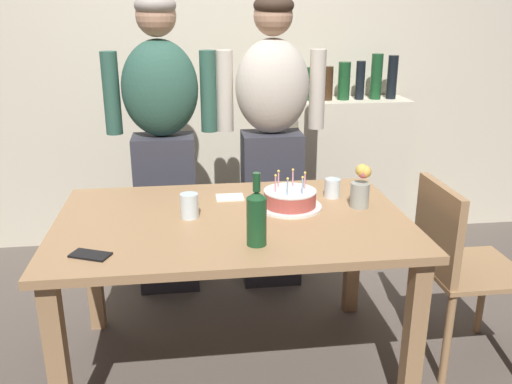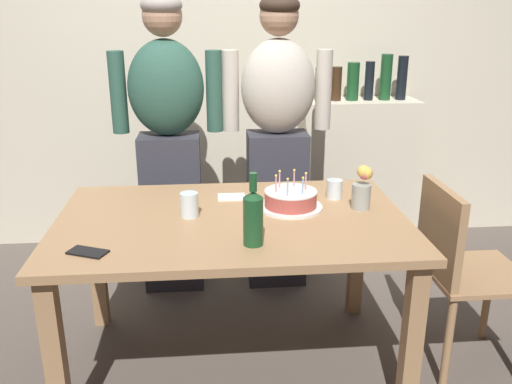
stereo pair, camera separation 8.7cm
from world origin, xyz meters
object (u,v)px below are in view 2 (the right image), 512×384
Objects in this scene: dining_chair at (458,263)px; water_glass_near at (334,189)px; wine_bottle at (253,217)px; cell_phone at (88,252)px; napkin_stack at (232,197)px; flower_vase at (363,187)px; birthday_cake at (291,200)px; person_man_bearded at (169,143)px; water_glass_far at (189,205)px; person_woman_cardigan at (277,141)px.

water_glass_near is at bearing 60.76° from dining_chair.
wine_bottle reaches higher than cell_phone.
cell_phone is at bearing -134.68° from napkin_stack.
dining_chair is at bearing -17.90° from flower_vase.
person_man_bearded is at bearing 128.52° from birthday_cake.
napkin_stack is at bearing 49.62° from water_glass_far.
birthday_cake is 0.45m from water_glass_far.
flower_vase is at bearing 110.51° from person_woman_cardigan.
dining_chair reaches higher than water_glass_near.
wine_bottle is 0.17× the size of person_man_bearded.
person_man_bearded is 1.63m from dining_chair.
person_woman_cardigan is at bearing 38.07° from dining_chair.
person_man_bearded is at bearing 55.73° from dining_chair.
person_woman_cardigan is 1.19m from dining_chair.
birthday_cake is at bearing 77.27° from dining_chair.
cell_phone is at bearing 98.58° from dining_chair.
person_woman_cardigan is at bearing 58.76° from water_glass_far.
dining_chair reaches higher than water_glass_far.
napkin_stack is (-0.26, 0.16, -0.04)m from birthday_cake.
person_man_bearded is (-0.32, 0.57, 0.13)m from napkin_stack.
flower_vase is at bearing 72.10° from dining_chair.
flower_vase is (0.09, -0.15, 0.06)m from water_glass_near.
wine_bottle is 1.41× the size of flower_vase.
birthday_cake is 3.23× the size of water_glass_near.
napkin_stack is at bearing 68.99° from cell_phone.
water_glass_near is 0.65m from wine_bottle.
dining_chair is at bearing -29.24° from water_glass_near.
person_man_bearded reaches higher than napkin_stack.
water_glass_far reaches higher than napkin_stack.
water_glass_far is 0.50m from cell_phone.
water_glass_far is at bearing -130.38° from napkin_stack.
wine_bottle is at bearing 25.93° from cell_phone.
person_man_bearded is 0.61m from person_woman_cardigan.
wine_bottle reaches higher than water_glass_far.
flower_vase is at bearing -5.61° from birthday_cake.
water_glass_near is at bearing -5.22° from napkin_stack.
water_glass_far is 0.12× the size of dining_chair.
water_glass_near is at bearing 14.94° from water_glass_far.
water_glass_near is at bearing 27.50° from birthday_cake.
wine_bottle is 1.17m from person_man_bearded.
person_man_bearded is (-0.58, 0.73, 0.09)m from birthday_cake.
person_man_bearded reaches higher than birthday_cake.
person_woman_cardigan is (0.61, 0.00, 0.00)m from person_man_bearded.
wine_bottle reaches higher than flower_vase.
wine_bottle is at bearing 102.64° from dining_chair.
person_man_bearded is at bearing 102.06° from cell_phone.
flower_vase is (0.32, -0.03, 0.06)m from birthday_cake.
napkin_stack is (-0.06, 0.54, -0.11)m from wine_bottle.
napkin_stack is 0.08× the size of person_man_bearded.
napkin_stack is at bearing 62.97° from person_woman_cardigan.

